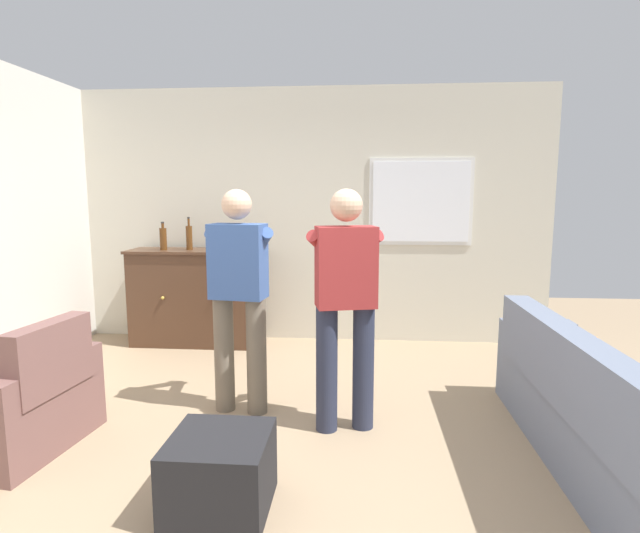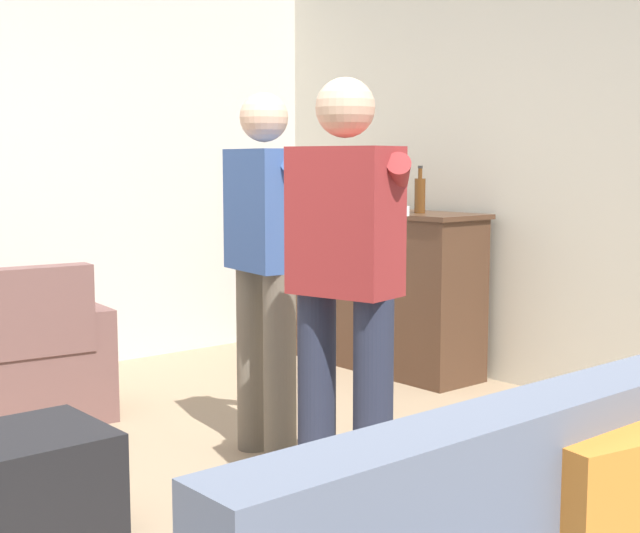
{
  "view_description": "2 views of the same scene",
  "coord_description": "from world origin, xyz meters",
  "px_view_note": "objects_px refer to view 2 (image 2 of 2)",
  "views": [
    {
      "loc": [
        0.53,
        -2.94,
        1.64
      ],
      "look_at": [
        0.23,
        0.74,
        1.11
      ],
      "focal_mm": 28.0,
      "sensor_mm": 36.0,
      "label": 1
    },
    {
      "loc": [
        2.89,
        -1.8,
        1.38
      ],
      "look_at": [
        0.03,
        0.62,
        0.93
      ],
      "focal_mm": 50.0,
      "sensor_mm": 36.0,
      "label": 2
    }
  ],
  "objects_px": {
    "bottle_liquor_amber": "(382,190)",
    "person_standing_right": "(346,279)",
    "bottle_wine_green": "(420,195)",
    "bottle_spirits_clear": "(349,190)",
    "ottoman": "(33,485)",
    "armchair": "(19,369)",
    "person_standing_left": "(267,257)",
    "sideboard_cabinet": "(386,290)"
  },
  "relations": [
    {
      "from": "sideboard_cabinet",
      "to": "person_standing_right",
      "type": "xyz_separation_m",
      "value": [
        1.7,
        -1.89,
        0.41
      ]
    },
    {
      "from": "bottle_spirits_clear",
      "to": "sideboard_cabinet",
      "type": "bearing_deg",
      "value": 9.83
    },
    {
      "from": "bottle_liquor_amber",
      "to": "person_standing_right",
      "type": "xyz_separation_m",
      "value": [
        1.75,
        -1.89,
        -0.25
      ]
    },
    {
      "from": "person_standing_left",
      "to": "sideboard_cabinet",
      "type": "bearing_deg",
      "value": 118.69
    },
    {
      "from": "bottle_wine_green",
      "to": "bottle_spirits_clear",
      "type": "bearing_deg",
      "value": -177.73
    },
    {
      "from": "bottle_liquor_amber",
      "to": "ottoman",
      "type": "relative_size",
      "value": 0.69
    },
    {
      "from": "bottle_liquor_amber",
      "to": "person_standing_right",
      "type": "distance_m",
      "value": 2.58
    },
    {
      "from": "sideboard_cabinet",
      "to": "person_standing_left",
      "type": "relative_size",
      "value": 0.84
    },
    {
      "from": "bottle_liquor_amber",
      "to": "person_standing_left",
      "type": "distance_m",
      "value": 1.93
    },
    {
      "from": "bottle_wine_green",
      "to": "bottle_liquor_amber",
      "type": "height_order",
      "value": "bottle_liquor_amber"
    },
    {
      "from": "armchair",
      "to": "ottoman",
      "type": "bearing_deg",
      "value": -20.02
    },
    {
      "from": "armchair",
      "to": "sideboard_cabinet",
      "type": "xyz_separation_m",
      "value": [
        0.36,
        2.35,
        0.24
      ]
    },
    {
      "from": "armchair",
      "to": "bottle_spirits_clear",
      "type": "distance_m",
      "value": 2.46
    },
    {
      "from": "sideboard_cabinet",
      "to": "person_standing_left",
      "type": "height_order",
      "value": "person_standing_left"
    },
    {
      "from": "person_standing_right",
      "to": "ottoman",
      "type": "bearing_deg",
      "value": -122.05
    },
    {
      "from": "sideboard_cabinet",
      "to": "person_standing_left",
      "type": "distance_m",
      "value": 1.94
    },
    {
      "from": "armchair",
      "to": "ottoman",
      "type": "height_order",
      "value": "armchair"
    },
    {
      "from": "sideboard_cabinet",
      "to": "person_standing_right",
      "type": "relative_size",
      "value": 0.84
    },
    {
      "from": "ottoman",
      "to": "person_standing_left",
      "type": "height_order",
      "value": "person_standing_left"
    },
    {
      "from": "person_standing_right",
      "to": "bottle_spirits_clear",
      "type": "bearing_deg",
      "value": 137.68
    },
    {
      "from": "sideboard_cabinet",
      "to": "person_standing_right",
      "type": "distance_m",
      "value": 2.58
    },
    {
      "from": "sideboard_cabinet",
      "to": "armchair",
      "type": "bearing_deg",
      "value": -98.71
    },
    {
      "from": "armchair",
      "to": "person_standing_right",
      "type": "relative_size",
      "value": 0.56
    },
    {
      "from": "bottle_spirits_clear",
      "to": "person_standing_left",
      "type": "relative_size",
      "value": 0.18
    },
    {
      "from": "sideboard_cabinet",
      "to": "bottle_liquor_amber",
      "type": "relative_size",
      "value": 3.99
    },
    {
      "from": "bottle_spirits_clear",
      "to": "ottoman",
      "type": "distance_m",
      "value": 3.3
    },
    {
      "from": "bottle_wine_green",
      "to": "bottle_spirits_clear",
      "type": "relative_size",
      "value": 0.97
    },
    {
      "from": "bottle_liquor_amber",
      "to": "bottle_spirits_clear",
      "type": "height_order",
      "value": "bottle_liquor_amber"
    },
    {
      "from": "armchair",
      "to": "person_standing_right",
      "type": "xyz_separation_m",
      "value": [
        2.06,
        0.46,
        0.65
      ]
    },
    {
      "from": "bottle_wine_green",
      "to": "ottoman",
      "type": "bearing_deg",
      "value": -74.93
    },
    {
      "from": "person_standing_left",
      "to": "person_standing_right",
      "type": "height_order",
      "value": "same"
    },
    {
      "from": "bottle_wine_green",
      "to": "ottoman",
      "type": "distance_m",
      "value": 3.1
    },
    {
      "from": "bottle_spirits_clear",
      "to": "armchair",
      "type": "bearing_deg",
      "value": -91.2
    },
    {
      "from": "person_standing_right",
      "to": "bottle_wine_green",
      "type": "bearing_deg",
      "value": 126.61
    },
    {
      "from": "bottle_spirits_clear",
      "to": "ottoman",
      "type": "height_order",
      "value": "bottle_spirits_clear"
    },
    {
      "from": "person_standing_right",
      "to": "armchair",
      "type": "bearing_deg",
      "value": -167.52
    },
    {
      "from": "bottle_spirits_clear",
      "to": "person_standing_right",
      "type": "relative_size",
      "value": 0.18
    },
    {
      "from": "person_standing_left",
      "to": "bottle_wine_green",
      "type": "bearing_deg",
      "value": 109.78
    },
    {
      "from": "bottle_wine_green",
      "to": "ottoman",
      "type": "xyz_separation_m",
      "value": [
        0.77,
        -2.84,
        -0.96
      ]
    },
    {
      "from": "ottoman",
      "to": "sideboard_cabinet",
      "type": "bearing_deg",
      "value": 110.74
    },
    {
      "from": "armchair",
      "to": "person_standing_left",
      "type": "height_order",
      "value": "person_standing_left"
    },
    {
      "from": "armchair",
      "to": "bottle_wine_green",
      "type": "bearing_deg",
      "value": 73.61
    }
  ]
}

